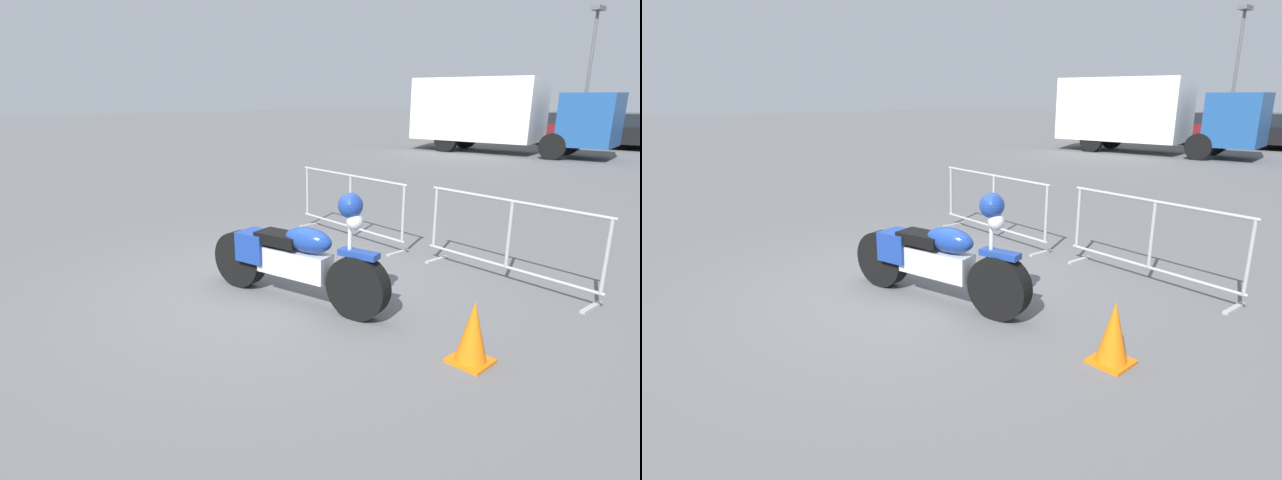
{
  "view_description": "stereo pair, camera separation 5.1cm",
  "coord_description": "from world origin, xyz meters",
  "views": [
    {
      "loc": [
        4.58,
        -3.46,
        2.3
      ],
      "look_at": [
        0.43,
        0.39,
        0.65
      ],
      "focal_mm": 28.0,
      "sensor_mm": 36.0,
      "label": 1
    },
    {
      "loc": [
        4.62,
        -3.43,
        2.3
      ],
      "look_at": [
        0.43,
        0.39,
        0.65
      ],
      "focal_mm": 28.0,
      "sensor_mm": 36.0,
      "label": 2
    }
  ],
  "objects": [
    {
      "name": "street_lamp",
      "position": [
        -3.68,
        19.28,
        3.71
      ],
      "size": [
        0.36,
        0.7,
        5.68
      ],
      "color": "#595B60",
      "rests_on": "ground"
    },
    {
      "name": "box_truck",
      "position": [
        -5.73,
        15.99,
        1.64
      ],
      "size": [
        7.93,
        3.24,
        2.98
      ],
      "rotation": [
        0.0,
        0.0,
        0.13
      ],
      "color": "white",
      "rests_on": "ground"
    },
    {
      "name": "ground_plane",
      "position": [
        0.0,
        0.0,
        0.0
      ],
      "size": [
        120.0,
        120.0,
        0.0
      ],
      "primitive_type": "plane",
      "color": "#5B5B5E"
    },
    {
      "name": "crowd_barrier_near",
      "position": [
        -0.94,
        2.34,
        0.56
      ],
      "size": [
        2.4,
        0.59,
        1.07
      ],
      "rotation": [
        0.0,
        0.0,
        -0.07
      ],
      "color": "#9EA0A5",
      "rests_on": "ground"
    },
    {
      "name": "parked_car_black",
      "position": [
        -2.51,
        22.67,
        0.76
      ],
      "size": [
        2.33,
        4.62,
        1.5
      ],
      "rotation": [
        0.0,
        0.0,
        1.69
      ],
      "color": "black",
      "rests_on": "ground"
    },
    {
      "name": "parked_car_maroon",
      "position": [
        -5.5,
        22.28,
        0.75
      ],
      "size": [
        2.3,
        4.55,
        1.48
      ],
      "rotation": [
        0.0,
        0.0,
        1.69
      ],
      "color": "maroon",
      "rests_on": "ground"
    },
    {
      "name": "motorcycle",
      "position": [
        0.43,
        -0.01,
        0.51
      ],
      "size": [
        2.37,
        0.71,
        1.35
      ],
      "rotation": [
        0.0,
        0.0,
        0.22
      ],
      "color": "black",
      "rests_on": "ground"
    },
    {
      "name": "parked_car_tan",
      "position": [
        -8.49,
        22.34,
        0.77
      ],
      "size": [
        2.36,
        4.68,
        1.52
      ],
      "rotation": [
        0.0,
        0.0,
        1.69
      ],
      "color": "tan",
      "rests_on": "ground"
    },
    {
      "name": "parked_car_yellow",
      "position": [
        -11.48,
        22.24,
        0.71
      ],
      "size": [
        2.17,
        4.3,
        1.4
      ],
      "rotation": [
        0.0,
        0.0,
        1.69
      ],
      "color": "yellow",
      "rests_on": "ground"
    },
    {
      "name": "crowd_barrier_far",
      "position": [
        1.8,
        2.34,
        0.56
      ],
      "size": [
        2.4,
        0.59,
        1.07
      ],
      "rotation": [
        0.0,
        0.0,
        -0.07
      ],
      "color": "#9EA0A5",
      "rests_on": "ground"
    },
    {
      "name": "traffic_cone",
      "position": [
        2.58,
        0.23,
        0.29
      ],
      "size": [
        0.34,
        0.34,
        0.59
      ],
      "color": "orange",
      "rests_on": "ground"
    }
  ]
}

